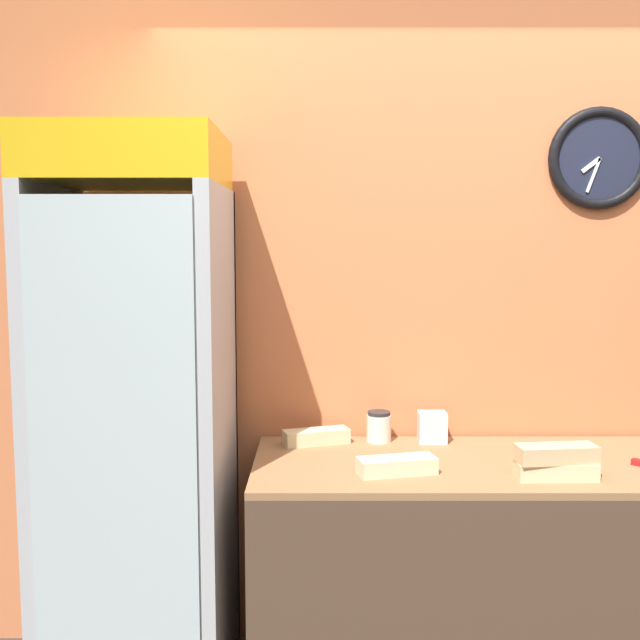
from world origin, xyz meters
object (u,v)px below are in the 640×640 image
(beverage_cooler, at_px, (141,397))
(condiment_jar, at_px, (377,427))
(napkin_dispenser, at_px, (430,427))
(sandwich_flat_left, at_px, (395,466))
(sandwich_flat_right, at_px, (315,437))
(sandwich_stack_bottom, at_px, (554,470))
(sandwich_stack_middle, at_px, (555,454))

(beverage_cooler, relative_size, condiment_jar, 16.90)
(beverage_cooler, relative_size, napkin_dispenser, 17.03)
(sandwich_flat_left, relative_size, sandwich_flat_right, 1.04)
(sandwich_stack_bottom, height_order, sandwich_stack_middle, sandwich_stack_middle)
(sandwich_stack_bottom, xyz_separation_m, napkin_dispenser, (-0.35, 0.46, 0.03))
(sandwich_stack_middle, height_order, napkin_dispenser, napkin_dispenser)
(sandwich_stack_middle, bearing_deg, sandwich_flat_right, 151.57)
(sandwich_stack_bottom, bearing_deg, sandwich_stack_middle, 0.00)
(napkin_dispenser, bearing_deg, sandwich_flat_right, -176.68)
(sandwich_stack_middle, relative_size, napkin_dispenser, 2.29)
(condiment_jar, bearing_deg, beverage_cooler, -165.55)
(sandwich_stack_middle, xyz_separation_m, napkin_dispenser, (-0.35, 0.46, -0.03))
(sandwich_stack_bottom, bearing_deg, beverage_cooler, 170.36)
(beverage_cooler, bearing_deg, sandwich_flat_right, 16.80)
(beverage_cooler, height_order, sandwich_flat_right, beverage_cooler)
(sandwich_stack_bottom, bearing_deg, napkin_dispenser, 126.81)
(napkin_dispenser, bearing_deg, sandwich_stack_middle, -53.19)
(sandwich_flat_left, height_order, condiment_jar, condiment_jar)
(sandwich_stack_bottom, relative_size, sandwich_flat_left, 0.95)
(sandwich_flat_left, bearing_deg, condiment_jar, 94.01)
(sandwich_stack_middle, xyz_separation_m, condiment_jar, (-0.56, 0.47, -0.03))
(sandwich_stack_middle, relative_size, sandwich_flat_left, 0.97)
(sandwich_stack_middle, distance_m, sandwich_flat_right, 0.92)
(sandwich_flat_right, xyz_separation_m, napkin_dispenser, (0.46, 0.03, 0.03))
(sandwich_stack_bottom, bearing_deg, sandwich_flat_right, 151.57)
(sandwich_flat_right, relative_size, condiment_jar, 2.24)
(condiment_jar, distance_m, napkin_dispenser, 0.21)
(beverage_cooler, distance_m, sandwich_flat_left, 0.95)
(sandwich_flat_right, bearing_deg, beverage_cooler, -163.20)
(sandwich_flat_right, bearing_deg, napkin_dispenser, 3.32)
(sandwich_stack_bottom, height_order, sandwich_flat_left, same)
(sandwich_stack_bottom, bearing_deg, sandwich_flat_left, 174.00)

